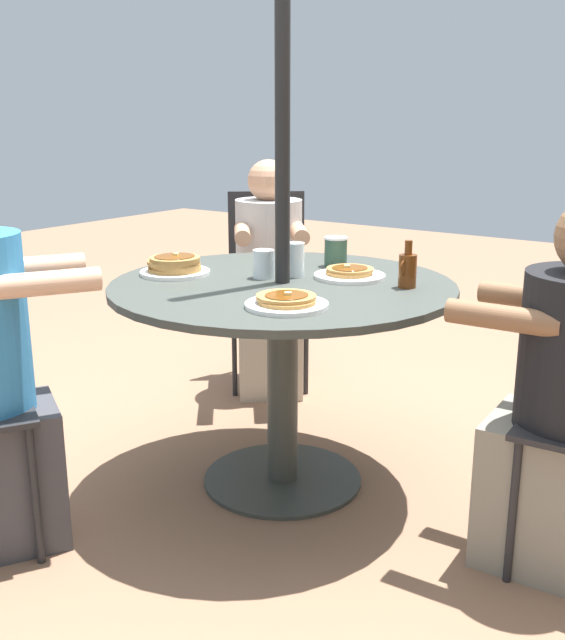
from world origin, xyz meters
The scene contains 12 objects.
ground_plane centered at (0.00, 0.00, 0.00)m, with size 12.00×12.00×0.00m, color #8C664C.
patio_table centered at (0.00, 0.00, 0.60)m, with size 1.19×1.19×0.75m.
umbrella_pole centered at (0.00, 0.00, 1.16)m, with size 0.05×0.05×2.31m, color black.
patio_chair_south centered at (-0.89, -0.72, 0.54)m, with size 0.57×0.57×0.94m.
diner_south centered at (-0.75, -0.61, 0.51)m, with size 0.56×0.53×1.11m.
pancake_plate_a centered at (0.28, 0.21, 0.77)m, with size 0.25×0.25×0.05m.
pancake_plate_b centered at (0.12, -0.40, 0.78)m, with size 0.25×0.25×0.08m.
pancake_plate_c centered at (-0.20, 0.15, 0.77)m, with size 0.25×0.25×0.05m.
syrup_bottle centered at (-0.18, 0.38, 0.81)m, with size 0.08×0.06×0.16m.
coffee_cup centered at (-0.35, 0.00, 0.81)m, with size 0.09×0.09×0.11m.
drinking_glass_a centered at (-0.10, -0.02, 0.81)m, with size 0.07×0.07×0.12m, color silver.
drinking_glass_b centered at (-0.02, -0.10, 0.80)m, with size 0.08×0.08×0.10m, color silver.
Camera 1 is at (2.06, 1.45, 1.31)m, focal length 42.00 mm.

